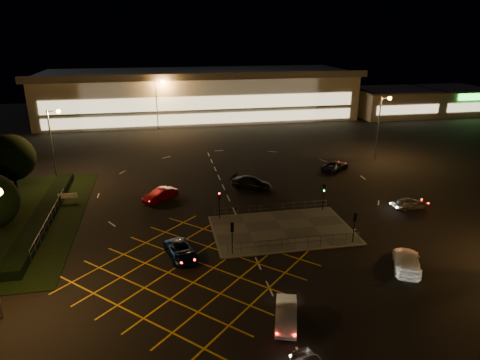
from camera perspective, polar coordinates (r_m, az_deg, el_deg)
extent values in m
plane|color=black|center=(46.37, 2.55, -5.87)|extent=(180.00, 180.00, 0.00)
cube|color=#4C4944|center=(45.09, 5.64, -6.63)|extent=(14.00, 9.00, 0.12)
cube|color=black|center=(52.17, -24.61, -4.15)|extent=(2.00, 26.00, 1.00)
cube|color=beige|center=(104.24, -5.52, 11.21)|extent=(70.00, 25.00, 10.00)
cube|color=slate|center=(103.63, -5.61, 14.05)|extent=(72.00, 26.50, 0.60)
cube|color=#FFEAA5|center=(91.90, -4.71, 10.12)|extent=(66.00, 0.20, 3.00)
cube|color=#FFEAA5|center=(92.47, -4.65, 8.17)|extent=(66.00, 0.20, 2.20)
cube|color=beige|center=(111.31, 19.62, 9.67)|extent=(18.00, 14.00, 6.00)
cube|color=slate|center=(110.88, 19.81, 11.27)|extent=(18.80, 14.80, 0.40)
cube|color=#FFEAA5|center=(105.44, 21.50, 8.74)|extent=(15.30, 0.20, 2.00)
cube|color=beige|center=(120.17, 26.32, 9.45)|extent=(14.00, 14.00, 6.00)
cube|color=slate|center=(119.77, 26.54, 10.92)|extent=(14.80, 14.80, 0.40)
cube|color=#FFEAA5|center=(114.75, 28.36, 8.54)|extent=(11.90, 0.20, 2.00)
cube|color=#19E533|center=(114.34, 28.58, 9.70)|extent=(7.00, 0.30, 1.40)
cylinder|color=slate|center=(62.12, -23.74, 4.00)|extent=(0.20, 0.20, 10.00)
cylinder|color=slate|center=(61.00, -23.71, 8.39)|extent=(1.40, 0.12, 0.12)
sphere|color=orange|center=(60.86, -23.06, 8.41)|extent=(0.56, 0.56, 0.56)
cylinder|color=slate|center=(71.15, 17.94, 6.50)|extent=(0.20, 0.20, 10.00)
cylinder|color=slate|center=(70.65, 18.85, 10.29)|extent=(1.40, 0.12, 0.12)
sphere|color=orange|center=(71.00, 19.35, 10.24)|extent=(0.56, 0.56, 0.56)
cylinder|color=slate|center=(89.92, -11.03, 9.63)|extent=(0.20, 0.20, 10.00)
cylinder|color=slate|center=(89.26, -10.77, 12.69)|extent=(1.40, 0.12, 0.12)
sphere|color=orange|center=(89.27, -10.31, 12.69)|extent=(0.56, 0.56, 0.56)
cylinder|color=slate|center=(100.24, 12.84, 10.49)|extent=(0.20, 0.20, 10.00)
cylinder|color=slate|center=(99.93, 13.43, 13.20)|extent=(1.40, 0.12, 0.12)
sphere|color=orange|center=(100.22, 13.80, 13.16)|extent=(0.56, 0.56, 0.56)
cylinder|color=black|center=(39.64, -1.05, -7.87)|extent=(0.10, 0.10, 3.00)
cube|color=black|center=(39.11, -1.06, -6.31)|extent=(0.28, 0.18, 0.90)
sphere|color=#19FF33|center=(39.22, -1.10, -6.23)|extent=(0.16, 0.16, 0.16)
cylinder|color=black|center=(43.13, 14.94, -6.21)|extent=(0.10, 0.10, 3.00)
cube|color=black|center=(42.64, 15.08, -4.75)|extent=(0.28, 0.18, 0.90)
sphere|color=#19FF33|center=(42.75, 15.01, -4.68)|extent=(0.16, 0.16, 0.16)
cylinder|color=black|center=(46.80, -2.77, -3.45)|extent=(0.10, 0.10, 3.00)
cube|color=black|center=(46.35, -2.79, -2.08)|extent=(0.28, 0.18, 0.90)
sphere|color=#FF0C0C|center=(46.23, -2.77, -2.14)|extent=(0.16, 0.16, 0.16)
cylinder|color=black|center=(49.80, 11.03, -2.35)|extent=(0.10, 0.10, 3.00)
cube|color=black|center=(49.37, 11.12, -1.06)|extent=(0.28, 0.18, 0.90)
sphere|color=#19FF33|center=(49.26, 11.18, -1.11)|extent=(0.16, 0.16, 0.16)
cylinder|color=black|center=(60.43, -27.72, -0.56)|extent=(0.36, 0.36, 2.88)
sphere|color=black|center=(59.45, -28.25, 2.63)|extent=(5.76, 5.76, 5.76)
imported|color=silver|center=(31.96, 6.16, -17.41)|extent=(2.70, 4.52, 1.41)
imported|color=#0A1B41|center=(40.00, -7.89, -9.36)|extent=(3.27, 5.15, 1.32)
imported|color=black|center=(56.10, 1.55, -0.38)|extent=(5.69, 4.78, 1.56)
imported|color=#B7BABF|center=(53.62, 21.66, -2.91)|extent=(4.01, 1.83, 1.33)
imported|color=maroon|center=(53.06, -10.57, -1.95)|extent=(4.55, 4.02, 1.49)
imported|color=black|center=(64.88, 12.60, 1.84)|extent=(5.39, 4.95, 1.40)
imported|color=white|center=(40.54, 21.36, -10.03)|extent=(4.39, 5.74, 1.55)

